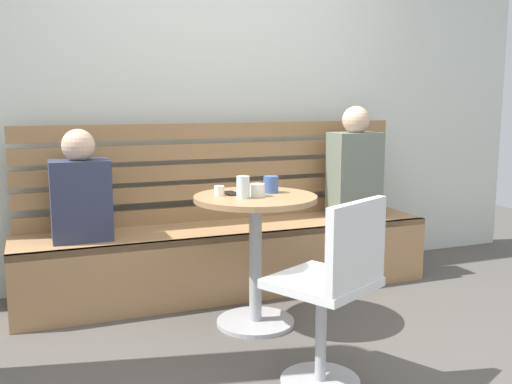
{
  "coord_description": "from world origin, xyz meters",
  "views": [
    {
      "loc": [
        -1.18,
        -2.32,
        1.27
      ],
      "look_at": [
        -0.02,
        0.66,
        0.75
      ],
      "focal_mm": 40.69,
      "sensor_mm": 36.0,
      "label": 1
    }
  ],
  "objects_px": {
    "booth_bench": "(230,259)",
    "person_child_left": "(80,192)",
    "white_chair": "(334,287)",
    "cafe_table": "(255,235)",
    "cup_mug_blue": "(271,184)",
    "person_adult": "(355,168)",
    "cup_espresso_small": "(219,191)",
    "phone_on_table": "(231,193)",
    "cup_glass_tall": "(243,187)",
    "cup_ceramic_white": "(257,190)"
  },
  "relations": [
    {
      "from": "phone_on_table",
      "to": "cup_glass_tall",
      "type": "bearing_deg",
      "value": -91.29
    },
    {
      "from": "person_child_left",
      "to": "phone_on_table",
      "type": "bearing_deg",
      "value": -31.13
    },
    {
      "from": "cup_mug_blue",
      "to": "phone_on_table",
      "type": "distance_m",
      "value": 0.23
    },
    {
      "from": "booth_bench",
      "to": "person_child_left",
      "type": "height_order",
      "value": "person_child_left"
    },
    {
      "from": "cup_glass_tall",
      "to": "cup_espresso_small",
      "type": "bearing_deg",
      "value": 126.53
    },
    {
      "from": "white_chair",
      "to": "cup_mug_blue",
      "type": "height_order",
      "value": "white_chair"
    },
    {
      "from": "booth_bench",
      "to": "cup_espresso_small",
      "type": "bearing_deg",
      "value": -114.17
    },
    {
      "from": "white_chair",
      "to": "person_adult",
      "type": "bearing_deg",
      "value": 56.43
    },
    {
      "from": "white_chair",
      "to": "cup_glass_tall",
      "type": "bearing_deg",
      "value": 100.94
    },
    {
      "from": "person_adult",
      "to": "white_chair",
      "type": "bearing_deg",
      "value": -123.57
    },
    {
      "from": "cafe_table",
      "to": "person_adult",
      "type": "distance_m",
      "value": 1.15
    },
    {
      "from": "booth_bench",
      "to": "phone_on_table",
      "type": "distance_m",
      "value": 0.74
    },
    {
      "from": "booth_bench",
      "to": "cup_espresso_small",
      "type": "distance_m",
      "value": 0.8
    },
    {
      "from": "person_adult",
      "to": "phone_on_table",
      "type": "relative_size",
      "value": 5.54
    },
    {
      "from": "white_chair",
      "to": "cup_ceramic_white",
      "type": "height_order",
      "value": "white_chair"
    },
    {
      "from": "booth_bench",
      "to": "person_adult",
      "type": "relative_size",
      "value": 3.48
    },
    {
      "from": "person_adult",
      "to": "cup_glass_tall",
      "type": "xyz_separation_m",
      "value": [
        -1.06,
        -0.63,
        0.01
      ]
    },
    {
      "from": "cafe_table",
      "to": "white_chair",
      "type": "bearing_deg",
      "value": -86.44
    },
    {
      "from": "cup_mug_blue",
      "to": "cup_espresso_small",
      "type": "height_order",
      "value": "cup_mug_blue"
    },
    {
      "from": "person_adult",
      "to": "cup_espresso_small",
      "type": "bearing_deg",
      "value": -156.34
    },
    {
      "from": "white_chair",
      "to": "phone_on_table",
      "type": "height_order",
      "value": "white_chair"
    },
    {
      "from": "cup_espresso_small",
      "to": "cup_ceramic_white",
      "type": "bearing_deg",
      "value": -27.21
    },
    {
      "from": "person_adult",
      "to": "person_child_left",
      "type": "distance_m",
      "value": 1.84
    },
    {
      "from": "person_adult",
      "to": "cup_mug_blue",
      "type": "relative_size",
      "value": 8.16
    },
    {
      "from": "cafe_table",
      "to": "cup_espresso_small",
      "type": "xyz_separation_m",
      "value": [
        -0.19,
        0.07,
        0.25
      ]
    },
    {
      "from": "cafe_table",
      "to": "person_adult",
      "type": "xyz_separation_m",
      "value": [
        0.96,
        0.57,
        0.27
      ]
    },
    {
      "from": "cup_mug_blue",
      "to": "cup_espresso_small",
      "type": "distance_m",
      "value": 0.3
    },
    {
      "from": "cup_mug_blue",
      "to": "cup_glass_tall",
      "type": "distance_m",
      "value": 0.24
    },
    {
      "from": "booth_bench",
      "to": "cup_glass_tall",
      "type": "height_order",
      "value": "cup_glass_tall"
    },
    {
      "from": "white_chair",
      "to": "phone_on_table",
      "type": "relative_size",
      "value": 6.07
    },
    {
      "from": "booth_bench",
      "to": "cafe_table",
      "type": "xyz_separation_m",
      "value": [
        -0.05,
        -0.59,
        0.3
      ]
    },
    {
      "from": "white_chair",
      "to": "booth_bench",
      "type": "bearing_deg",
      "value": 90.01
    },
    {
      "from": "booth_bench",
      "to": "cup_mug_blue",
      "type": "distance_m",
      "value": 0.78
    },
    {
      "from": "cafe_table",
      "to": "cup_mug_blue",
      "type": "relative_size",
      "value": 7.79
    },
    {
      "from": "cup_ceramic_white",
      "to": "cup_espresso_small",
      "type": "xyz_separation_m",
      "value": [
        -0.19,
        0.1,
        -0.01
      ]
    },
    {
      "from": "booth_bench",
      "to": "cup_ceramic_white",
      "type": "bearing_deg",
      "value": -94.61
    },
    {
      "from": "cafe_table",
      "to": "cup_ceramic_white",
      "type": "distance_m",
      "value": 0.26
    },
    {
      "from": "person_child_left",
      "to": "cup_glass_tall",
      "type": "bearing_deg",
      "value": -38.51
    },
    {
      "from": "cup_espresso_small",
      "to": "cafe_table",
      "type": "bearing_deg",
      "value": -19.31
    },
    {
      "from": "cup_mug_blue",
      "to": "phone_on_table",
      "type": "height_order",
      "value": "cup_mug_blue"
    },
    {
      "from": "white_chair",
      "to": "person_adult",
      "type": "height_order",
      "value": "person_adult"
    },
    {
      "from": "booth_bench",
      "to": "white_chair",
      "type": "distance_m",
      "value": 1.42
    },
    {
      "from": "phone_on_table",
      "to": "person_adult",
      "type": "bearing_deg",
      "value": 17.34
    },
    {
      "from": "cafe_table",
      "to": "person_child_left",
      "type": "height_order",
      "value": "person_child_left"
    },
    {
      "from": "person_child_left",
      "to": "phone_on_table",
      "type": "xyz_separation_m",
      "value": [
        0.77,
        -0.46,
        0.01
      ]
    },
    {
      "from": "white_chair",
      "to": "cup_espresso_small",
      "type": "bearing_deg",
      "value": 105.22
    },
    {
      "from": "cafe_table",
      "to": "cup_ceramic_white",
      "type": "xyz_separation_m",
      "value": [
        -0.0,
        -0.03,
        0.26
      ]
    },
    {
      "from": "booth_bench",
      "to": "person_child_left",
      "type": "distance_m",
      "value": 1.06
    },
    {
      "from": "cup_espresso_small",
      "to": "person_child_left",
      "type": "bearing_deg",
      "value": 144.2
    },
    {
      "from": "cup_ceramic_white",
      "to": "cup_espresso_small",
      "type": "height_order",
      "value": "cup_ceramic_white"
    }
  ]
}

